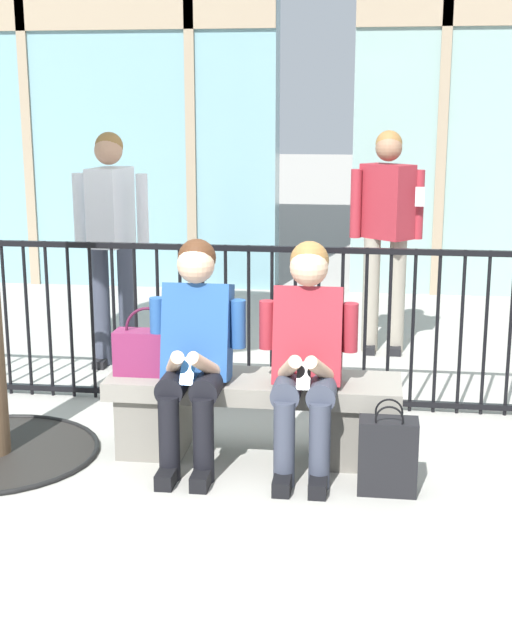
{
  "coord_description": "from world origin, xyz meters",
  "views": [
    {
      "loc": [
        0.63,
        -4.6,
        1.91
      ],
      "look_at": [
        0.0,
        0.1,
        0.75
      ],
      "focal_mm": 50.01,
      "sensor_mm": 36.0,
      "label": 1
    }
  ],
  "objects_px": {
    "seated_person_companion": "(307,351)",
    "bystander_at_railing": "(112,232)",
    "handbag_on_bench": "(149,351)",
    "stone_bench": "(254,409)",
    "seated_person_with_phone": "(195,347)",
    "shopping_bag": "(388,455)",
    "bystander_further_back": "(386,225)"
  },
  "relations": [
    {
      "from": "seated_person_with_phone",
      "to": "shopping_bag",
      "type": "height_order",
      "value": "seated_person_with_phone"
    },
    {
      "from": "stone_bench",
      "to": "seated_person_companion",
      "type": "relative_size",
      "value": 1.32
    },
    {
      "from": "bystander_at_railing",
      "to": "seated_person_with_phone",
      "type": "bearing_deg",
      "value": -61.1
    },
    {
      "from": "stone_bench",
      "to": "bystander_further_back",
      "type": "xyz_separation_m",
      "value": [
        0.72,
        2.25,
        0.73
      ]
    },
    {
      "from": "stone_bench",
      "to": "seated_person_companion",
      "type": "height_order",
      "value": "seated_person_companion"
    },
    {
      "from": "seated_person_companion",
      "to": "handbag_on_bench",
      "type": "height_order",
      "value": "seated_person_companion"
    },
    {
      "from": "shopping_bag",
      "to": "bystander_further_back",
      "type": "distance_m",
      "value": 2.76
    },
    {
      "from": "stone_bench",
      "to": "bystander_at_railing",
      "type": "relative_size",
      "value": 0.94
    },
    {
      "from": "stone_bench",
      "to": "shopping_bag",
      "type": "distance_m",
      "value": 0.83
    },
    {
      "from": "handbag_on_bench",
      "to": "bystander_further_back",
      "type": "height_order",
      "value": "bystander_further_back"
    },
    {
      "from": "seated_person_companion",
      "to": "bystander_at_railing",
      "type": "distance_m",
      "value": 2.36
    },
    {
      "from": "seated_person_companion",
      "to": "shopping_bag",
      "type": "height_order",
      "value": "seated_person_companion"
    },
    {
      "from": "seated_person_companion",
      "to": "handbag_on_bench",
      "type": "xyz_separation_m",
      "value": [
        -0.88,
        0.12,
        -0.07
      ]
    },
    {
      "from": "stone_bench",
      "to": "seated_person_companion",
      "type": "bearing_deg",
      "value": -23.33
    },
    {
      "from": "seated_person_with_phone",
      "to": "shopping_bag",
      "type": "distance_m",
      "value": 1.15
    },
    {
      "from": "stone_bench",
      "to": "seated_person_with_phone",
      "type": "xyz_separation_m",
      "value": [
        -0.3,
        -0.13,
        0.38
      ]
    },
    {
      "from": "seated_person_with_phone",
      "to": "bystander_further_back",
      "type": "height_order",
      "value": "bystander_further_back"
    },
    {
      "from": "handbag_on_bench",
      "to": "bystander_at_railing",
      "type": "relative_size",
      "value": 0.22
    },
    {
      "from": "seated_person_companion",
      "to": "shopping_bag",
      "type": "relative_size",
      "value": 2.55
    },
    {
      "from": "seated_person_with_phone",
      "to": "bystander_at_railing",
      "type": "xyz_separation_m",
      "value": [
        -0.96,
        1.74,
        0.35
      ]
    },
    {
      "from": "seated_person_with_phone",
      "to": "seated_person_companion",
      "type": "height_order",
      "value": "same"
    },
    {
      "from": "seated_person_companion",
      "to": "bystander_at_railing",
      "type": "relative_size",
      "value": 0.71
    },
    {
      "from": "seated_person_with_phone",
      "to": "bystander_at_railing",
      "type": "bearing_deg",
      "value": 118.9
    },
    {
      "from": "handbag_on_bench",
      "to": "bystander_at_railing",
      "type": "bearing_deg",
      "value": 112.7
    },
    {
      "from": "stone_bench",
      "to": "bystander_further_back",
      "type": "distance_m",
      "value": 2.47
    },
    {
      "from": "handbag_on_bench",
      "to": "bystander_further_back",
      "type": "relative_size",
      "value": 0.22
    },
    {
      "from": "handbag_on_bench",
      "to": "shopping_bag",
      "type": "relative_size",
      "value": 0.8
    },
    {
      "from": "stone_bench",
      "to": "bystander_at_railing",
      "type": "distance_m",
      "value": 2.17
    },
    {
      "from": "stone_bench",
      "to": "seated_person_with_phone",
      "type": "relative_size",
      "value": 1.32
    },
    {
      "from": "stone_bench",
      "to": "bystander_at_railing",
      "type": "xyz_separation_m",
      "value": [
        -1.26,
        1.61,
        0.73
      ]
    },
    {
      "from": "handbag_on_bench",
      "to": "bystander_at_railing",
      "type": "distance_m",
      "value": 1.8
    },
    {
      "from": "stone_bench",
      "to": "handbag_on_bench",
      "type": "xyz_separation_m",
      "value": [
        -0.58,
        -0.01,
        0.31
      ]
    }
  ]
}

